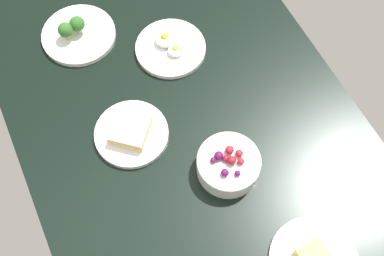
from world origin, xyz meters
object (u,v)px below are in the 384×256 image
(plate_sandwich, at_px, (131,133))
(plate_eggs, at_px, (170,47))
(plate_broccoli, at_px, (78,33))
(bowl_berries, at_px, (228,165))

(plate_sandwich, height_order, plate_eggs, plate_eggs)
(plate_broccoli, distance_m, plate_sandwich, 0.34)
(plate_sandwich, bearing_deg, bowl_berries, -136.84)
(bowl_berries, distance_m, plate_sandwich, 0.25)
(bowl_berries, xyz_separation_m, plate_sandwich, (0.18, 0.17, -0.02))
(plate_broccoli, height_order, bowl_berries, bowl_berries)
(plate_broccoli, xyz_separation_m, plate_eggs, (-0.15, -0.21, -0.00))
(plate_eggs, bearing_deg, bowl_berries, 176.88)
(plate_sandwich, distance_m, plate_eggs, 0.27)
(bowl_berries, bearing_deg, plate_broccoli, 19.84)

